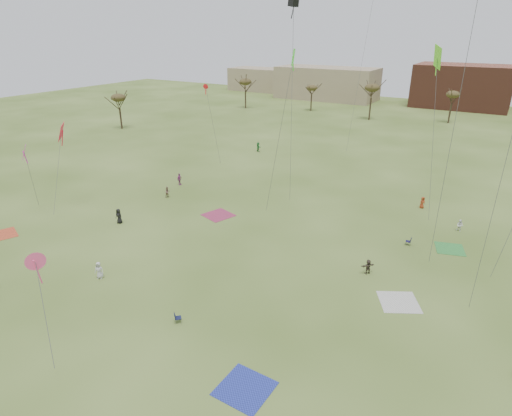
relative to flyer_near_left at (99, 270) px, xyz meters
The scene contains 21 objects.
ground 10.65m from the flyer_near_left, ahead, with size 260.00×260.00×0.00m, color #3B551A.
flyer_near_left is the anchor object (origin of this frame).
spectator_fore_b 20.73m from the flyer_near_left, 114.35° to the left, with size 0.75×0.58×1.54m, color #816052.
spectator_fore_c 25.10m from the flyer_near_left, 32.77° to the left, with size 1.37×0.44×1.47m, color #4D4037.
flyer_mid_a 12.29m from the flyer_near_left, 129.26° to the left, with size 0.89×0.58×1.82m, color black.
spectator_mid_d 25.92m from the flyer_near_left, 113.96° to the left, with size 1.03×0.43×1.76m, color #A84690.
spectator_mid_e 39.08m from the flyer_near_left, 45.76° to the left, with size 0.68×0.53×1.41m, color white.
flyer_far_a 46.87m from the flyer_near_left, 102.44° to the left, with size 1.64×0.52×1.76m, color #2B823C.
flyer_far_b 39.69m from the flyer_near_left, 56.01° to the left, with size 0.75×0.49×1.54m, color #99391A.
blanket_red 16.78m from the flyer_near_left, behind, with size 3.08×3.08×0.03m, color #C44727.
blanket_blue 19.17m from the flyer_near_left, 12.89° to the right, with size 3.25×3.25×0.03m, color #24329D.
blanket_cream 26.94m from the flyer_near_left, 22.82° to the left, with size 3.16×3.16×0.03m, color beige.
blanket_plum 17.52m from the flyer_near_left, 86.82° to the left, with size 3.26×3.26×0.03m, color #972E4F.
blanket_olive 35.43m from the flyer_near_left, 40.21° to the left, with size 2.81×2.81×0.03m, color #328B39.
camp_chair_center 10.61m from the flyer_near_left, ahead, with size 0.74×0.74×0.87m.
camp_chair_right 31.54m from the flyer_near_left, 43.02° to the left, with size 0.61×0.58×0.87m.
kites_aloft 39.44m from the flyer_near_left, 73.61° to the left, with size 70.44×65.57×27.87m.
tree_line 78.42m from the flyer_near_left, 84.36° to the left, with size 117.44×49.32×8.91m.
building_tan 116.34m from the flyer_near_left, 102.15° to the left, with size 32.00×14.00×10.00m, color #937F60.
building_brick 119.79m from the flyer_near_left, 82.54° to the left, with size 26.00×16.00×12.00m, color brown.
building_tan_west 132.43m from the flyer_near_left, 114.29° to the left, with size 20.00×12.00×8.00m, color #937F60.
Camera 1 is at (19.48, -20.41, 21.41)m, focal length 29.96 mm.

